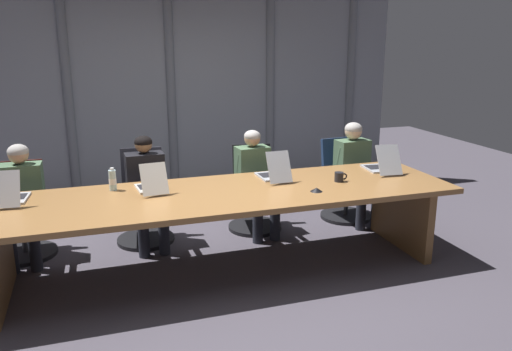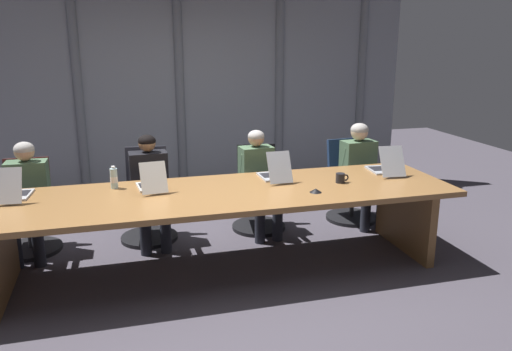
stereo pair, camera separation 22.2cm
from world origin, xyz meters
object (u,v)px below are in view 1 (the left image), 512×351
at_px(laptop_left_mid, 151,185).
at_px(office_chair_left_end, 23,221).
at_px(laptop_center, 273,173).
at_px(office_chair_center, 254,198).
at_px(person_left_mid, 147,186).
at_px(coffee_mug_near, 339,177).
at_px(conference_mic_left_side, 316,190).
at_px(laptop_left_end, 10,196).
at_px(office_chair_left_mid, 144,207).
at_px(person_left_end, 22,197).
at_px(office_chair_right_mid, 344,188).
at_px(water_bottle_primary, 113,180).
at_px(laptop_right_mid, 381,166).
at_px(person_center, 256,177).
at_px(person_right_mid, 356,166).

bearing_deg(laptop_left_mid, office_chair_left_end, 52.32).
height_order(laptop_center, office_chair_center, laptop_center).
distance_m(laptop_left_mid, person_left_mid, 0.62).
bearing_deg(coffee_mug_near, laptop_center, 153.75).
bearing_deg(conference_mic_left_side, laptop_left_mid, 160.95).
distance_m(laptop_left_end, office_chair_left_end, 0.86).
height_order(office_chair_center, person_left_mid, person_left_mid).
bearing_deg(coffee_mug_near, office_chair_left_mid, 150.14).
distance_m(laptop_left_end, laptop_left_mid, 1.17).
xyz_separation_m(person_left_end, person_left_mid, (1.17, -0.00, 0.00)).
bearing_deg(coffee_mug_near, office_chair_right_mid, 59.05).
height_order(office_chair_left_mid, person_left_end, person_left_end).
height_order(office_chair_right_mid, coffee_mug_near, office_chair_right_mid).
distance_m(laptop_center, person_left_mid, 1.30).
bearing_deg(water_bottle_primary, laptop_right_mid, -3.28).
relative_size(person_left_mid, person_center, 1.01).
xyz_separation_m(person_left_mid, conference_mic_left_side, (1.38, -1.08, 0.14)).
relative_size(water_bottle_primary, coffee_mug_near, 1.60).
bearing_deg(office_chair_left_mid, office_chair_left_end, -84.04).
bearing_deg(laptop_left_end, office_chair_left_end, 7.39).
bearing_deg(office_chair_right_mid, office_chair_left_mid, -96.09).
xyz_separation_m(laptop_left_end, person_left_mid, (1.19, 0.56, -0.18)).
bearing_deg(office_chair_center, laptop_right_mid, 63.48).
relative_size(laptop_center, office_chair_right_mid, 0.50).
height_order(person_left_end, person_right_mid, person_right_mid).
relative_size(person_left_end, person_right_mid, 0.98).
height_order(laptop_left_mid, laptop_center, laptop_center).
bearing_deg(office_chair_center, person_left_mid, -74.14).
bearing_deg(laptop_right_mid, person_left_end, 85.20).
distance_m(laptop_left_end, office_chair_left_mid, 1.44).
height_order(laptop_left_mid, coffee_mug_near, laptop_left_mid).
distance_m(person_left_end, water_bottle_primary, 0.97).
xyz_separation_m(office_chair_center, person_center, (-0.03, -0.16, 0.29)).
bearing_deg(office_chair_center, person_center, -3.59).
bearing_deg(office_chair_left_mid, person_left_mid, 15.04).
distance_m(office_chair_right_mid, person_right_mid, 0.35).
bearing_deg(laptop_left_end, conference_mic_left_side, -95.69).
xyz_separation_m(laptop_left_end, conference_mic_left_side, (2.57, -0.52, -0.04)).
relative_size(person_left_mid, person_right_mid, 0.99).
height_order(laptop_center, person_left_mid, person_left_mid).
height_order(laptop_right_mid, person_right_mid, person_right_mid).
height_order(office_chair_right_mid, person_left_end, person_left_end).
xyz_separation_m(person_center, coffee_mug_near, (0.57, -0.84, 0.17)).
bearing_deg(laptop_center, laptop_left_end, 88.62).
bearing_deg(laptop_left_mid, office_chair_left_mid, -5.04).
bearing_deg(office_chair_center, laptop_left_end, -64.89).
bearing_deg(laptop_center, laptop_right_mid, -94.26).
height_order(person_right_mid, conference_mic_left_side, person_right_mid).
bearing_deg(person_center, coffee_mug_near, 28.81).
bearing_deg(water_bottle_primary, person_left_end, 150.35).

